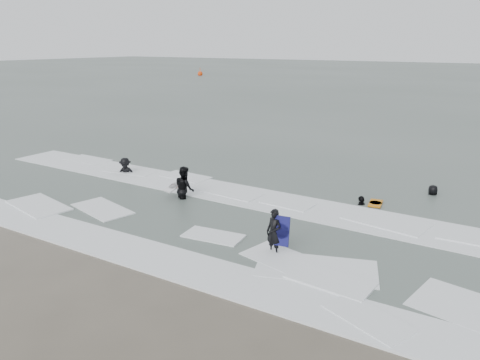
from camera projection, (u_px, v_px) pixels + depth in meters
The scene contains 10 objects.
ground at pixel (159, 249), 15.24m from camera, with size 320.00×320.00×0.00m, color brown.
sea at pixel (471, 81), 80.27m from camera, with size 320.00×320.00×0.00m, color #47544C.
surfer_centre at pixel (273, 254), 14.88m from camera, with size 0.56×0.37×1.53m, color black.
surfer_wading at pixel (185, 199), 20.17m from camera, with size 0.96×0.75×1.98m, color black.
surfer_breaker at pixel (126, 174), 23.89m from camera, with size 1.11×0.64×1.71m, color black.
surfer_right_near at pixel (361, 206), 19.31m from camera, with size 0.92×0.38×1.57m, color black.
surfer_right_far at pixel (432, 196), 20.54m from camera, with size 0.80×0.52×1.64m, color black.
surf_foam at pixel (222, 214), 18.24m from camera, with size 30.03×9.06×0.09m.
bodyboards at pixel (275, 204), 17.99m from camera, with size 8.33×6.92×1.25m.
buoy at pixel (200, 74), 94.56m from camera, with size 1.00×1.00×1.65m.
Camera 1 is at (9.67, -10.45, 6.47)m, focal length 35.00 mm.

